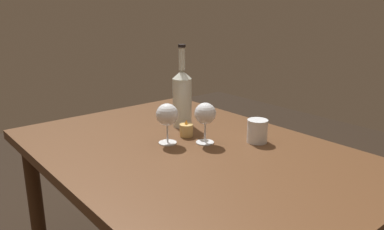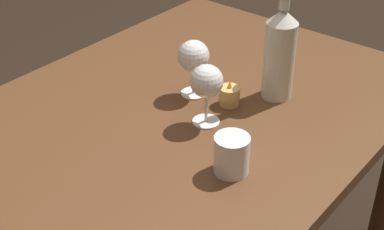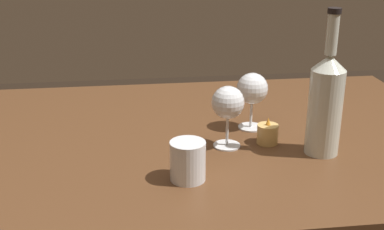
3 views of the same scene
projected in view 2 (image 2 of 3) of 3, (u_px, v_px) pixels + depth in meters
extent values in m
cube|color=#56351E|center=(175.00, 120.00, 1.38)|extent=(1.30, 0.90, 0.04)
cylinder|color=#412816|center=(200.00, 102.00, 2.16)|extent=(0.06, 0.06, 0.70)
cylinder|color=white|center=(193.00, 93.00, 1.45)|extent=(0.07, 0.07, 0.00)
cylinder|color=white|center=(193.00, 80.00, 1.43)|extent=(0.01, 0.01, 0.07)
sphere|color=white|center=(193.00, 56.00, 1.39)|extent=(0.08, 0.08, 0.08)
cylinder|color=#42070F|center=(193.00, 58.00, 1.39)|extent=(0.06, 0.06, 0.02)
cylinder|color=white|center=(206.00, 122.00, 1.34)|extent=(0.07, 0.07, 0.00)
cylinder|color=white|center=(206.00, 107.00, 1.31)|extent=(0.01, 0.01, 0.08)
sphere|color=white|center=(207.00, 81.00, 1.28)|extent=(0.08, 0.08, 0.08)
cylinder|color=#42070F|center=(207.00, 83.00, 1.28)|extent=(0.06, 0.06, 0.02)
cylinder|color=silver|center=(279.00, 61.00, 1.39)|extent=(0.08, 0.08, 0.20)
cone|color=silver|center=(283.00, 16.00, 1.33)|extent=(0.08, 0.08, 0.03)
cylinder|color=white|center=(232.00, 155.00, 1.16)|extent=(0.08, 0.08, 0.09)
cylinder|color=silver|center=(231.00, 162.00, 1.17)|extent=(0.06, 0.06, 0.04)
cylinder|color=#DBB266|center=(229.00, 96.00, 1.39)|extent=(0.05, 0.05, 0.05)
cylinder|color=white|center=(229.00, 98.00, 1.40)|extent=(0.04, 0.04, 0.03)
cone|color=#F99E2D|center=(230.00, 84.00, 1.38)|extent=(0.01, 0.01, 0.02)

